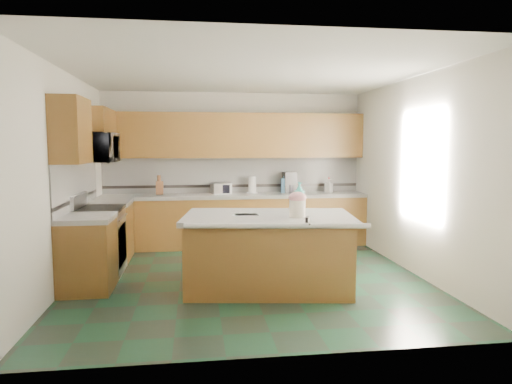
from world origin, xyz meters
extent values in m
plane|color=black|center=(0.00, 0.00, 0.00)|extent=(4.60, 4.60, 0.00)
plane|color=white|center=(0.00, 0.00, 2.70)|extent=(4.60, 4.60, 0.00)
cube|color=silver|center=(0.00, 2.32, 1.35)|extent=(4.60, 0.04, 2.70)
cube|color=silver|center=(0.00, -2.32, 1.35)|extent=(4.60, 0.04, 2.70)
cube|color=silver|center=(-2.32, 0.00, 1.35)|extent=(0.04, 4.60, 2.70)
cube|color=silver|center=(2.32, 0.00, 1.35)|extent=(0.04, 4.60, 2.70)
cube|color=#32200B|center=(0.00, 2.00, 0.43)|extent=(4.60, 0.60, 0.86)
cube|color=white|center=(0.00, 2.00, 0.89)|extent=(4.60, 0.64, 0.06)
cube|color=#32200B|center=(0.00, 2.13, 1.94)|extent=(4.60, 0.33, 0.78)
cube|color=silver|center=(0.00, 2.29, 1.24)|extent=(4.60, 0.02, 0.63)
cube|color=black|center=(0.00, 2.28, 1.04)|extent=(4.60, 0.01, 0.05)
cube|color=#32200B|center=(-2.00, 1.29, 0.43)|extent=(0.60, 0.82, 0.86)
cube|color=white|center=(-2.00, 1.29, 0.89)|extent=(0.64, 0.82, 0.06)
cube|color=#32200B|center=(-2.00, -0.24, 0.43)|extent=(0.60, 0.72, 0.86)
cube|color=white|center=(-2.00, -0.24, 0.89)|extent=(0.64, 0.72, 0.06)
cube|color=silver|center=(-2.29, 0.55, 1.24)|extent=(0.02, 2.30, 0.63)
cube|color=black|center=(-2.28, 0.55, 1.04)|extent=(0.01, 2.30, 0.05)
cube|color=#32200B|center=(-2.13, 1.42, 1.94)|extent=(0.33, 1.09, 0.78)
cube|color=#32200B|center=(-2.13, -0.24, 1.94)|extent=(0.33, 0.72, 0.78)
cube|color=#B7B7BC|center=(-2.00, 0.50, 0.44)|extent=(0.60, 0.76, 0.88)
cube|color=black|center=(-1.71, 0.50, 0.40)|extent=(0.02, 0.68, 0.55)
cube|color=black|center=(-2.00, 0.50, 0.90)|extent=(0.62, 0.78, 0.04)
cylinder|color=#B7B7BC|center=(-1.68, 0.50, 0.78)|extent=(0.02, 0.66, 0.02)
cube|color=#B7B7BC|center=(-2.26, 0.50, 1.02)|extent=(0.06, 0.76, 0.18)
imported|color=#B7B7BC|center=(-2.00, 0.50, 1.73)|extent=(0.50, 0.73, 0.41)
cube|color=#32200B|center=(0.19, -0.45, 0.43)|extent=(2.07, 1.36, 0.86)
cube|color=white|center=(0.19, -0.45, 0.89)|extent=(2.19, 1.48, 0.06)
cylinder|color=white|center=(0.19, -1.06, 0.89)|extent=(2.03, 0.34, 0.06)
cylinder|color=silver|center=(0.51, -0.66, 1.02)|extent=(0.21, 0.21, 0.20)
ellipsoid|color=#CE848D|center=(0.51, -0.66, 1.15)|extent=(0.21, 0.21, 0.13)
cylinder|color=tan|center=(0.51, -0.66, 1.20)|extent=(0.07, 0.02, 0.02)
sphere|color=tan|center=(0.48, -0.66, 1.20)|extent=(0.04, 0.04, 0.04)
sphere|color=tan|center=(0.55, -0.66, 1.20)|extent=(0.04, 0.04, 0.04)
imported|color=#41B9AF|center=(0.62, -0.28, 1.11)|extent=(0.18, 0.18, 0.38)
cube|color=white|center=(-0.07, -0.42, 0.92)|extent=(0.29, 0.22, 0.00)
cube|color=white|center=(-0.09, -0.39, 0.92)|extent=(0.31, 0.24, 0.00)
cube|color=black|center=(0.54, -1.04, 0.93)|extent=(0.07, 0.11, 0.10)
cylinder|color=black|center=(0.54, -1.10, 0.91)|extent=(0.02, 0.08, 0.02)
cube|color=#472814|center=(-1.30, 2.05, 1.03)|extent=(0.13, 0.17, 0.25)
cylinder|color=black|center=(-1.31, 2.08, 0.99)|extent=(0.11, 0.11, 0.14)
cylinder|color=#472814|center=(-1.31, 2.08, 1.16)|extent=(0.06, 0.06, 0.20)
cube|color=#B7B7BC|center=(-0.24, 2.05, 1.01)|extent=(0.37, 0.30, 0.19)
cube|color=black|center=(-0.24, 1.95, 1.01)|extent=(0.29, 0.01, 0.15)
cylinder|color=white|center=(0.32, 2.10, 1.07)|extent=(0.13, 0.13, 0.29)
cylinder|color=#B7B7BC|center=(0.32, 2.10, 0.93)|extent=(0.20, 0.20, 0.01)
cylinder|color=#5E9ED6|center=(0.91, 2.06, 1.05)|extent=(0.16, 0.16, 0.26)
cylinder|color=#5E9ED6|center=(0.91, 2.06, 1.20)|extent=(0.08, 0.08, 0.04)
cube|color=black|center=(0.99, 2.08, 1.11)|extent=(0.24, 0.26, 0.37)
cylinder|color=black|center=(0.99, 2.02, 1.00)|extent=(0.15, 0.15, 0.15)
imported|color=white|center=(1.71, 2.05, 1.04)|extent=(0.16, 0.16, 0.24)
cylinder|color=red|center=(1.71, 2.05, 1.18)|extent=(0.02, 0.02, 0.03)
cube|color=white|center=(2.29, -0.20, 1.50)|extent=(0.02, 1.40, 1.10)
camera|label=1|loc=(-0.68, -5.91, 1.76)|focal=32.00mm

